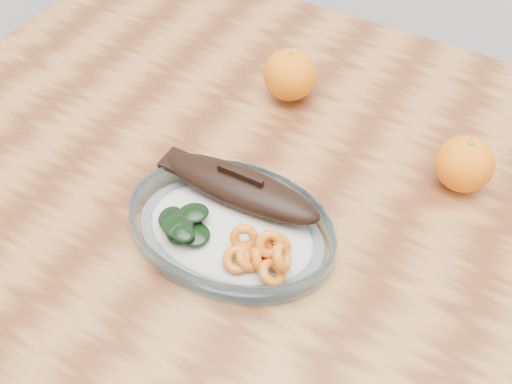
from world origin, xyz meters
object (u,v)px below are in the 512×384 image
orange_left (290,75)px  dining_table (316,247)px  plated_meal (231,225)px  orange_right (465,164)px

orange_left → dining_table: bearing=-50.9°
dining_table → plated_meal: 0.17m
dining_table → plated_meal: plated_meal is taller
plated_meal → orange_left: (-0.06, 0.26, 0.02)m
plated_meal → orange_left: size_ratio=6.35×
plated_meal → orange_left: 0.27m
dining_table → orange_right: orange_right is taller
plated_meal → orange_right: (0.21, 0.21, 0.02)m
dining_table → orange_right: size_ratio=16.57×
plated_meal → orange_right: plated_meal is taller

